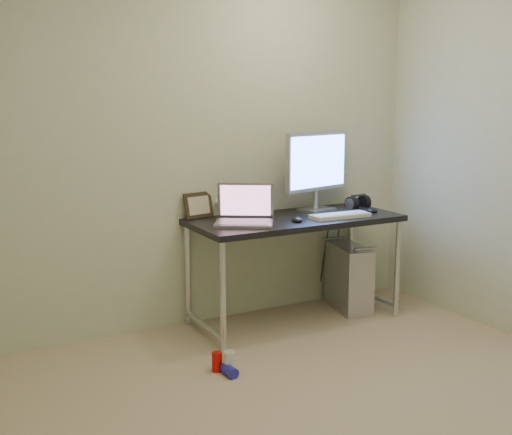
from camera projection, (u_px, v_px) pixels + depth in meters
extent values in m
plane|color=tan|center=(342.00, 432.00, 3.05)|extent=(3.50, 3.50, 0.00)
cube|color=beige|center=(193.00, 145.00, 4.33)|extent=(3.50, 0.02, 2.50)
cube|color=black|center=(295.00, 220.00, 4.44)|extent=(1.47, 0.64, 0.04)
cylinder|color=silver|center=(223.00, 297.00, 3.94)|extent=(0.04, 0.04, 0.71)
cylinder|color=silver|center=(188.00, 276.00, 4.43)|extent=(0.04, 0.04, 0.71)
cylinder|color=silver|center=(397.00, 269.00, 4.59)|extent=(0.04, 0.04, 0.71)
cylinder|color=silver|center=(350.00, 253.00, 5.08)|extent=(0.04, 0.04, 0.71)
cylinder|color=silver|center=(205.00, 326.00, 4.23)|extent=(0.04, 0.56, 0.04)
cylinder|color=silver|center=(371.00, 295.00, 4.89)|extent=(0.04, 0.56, 0.04)
cube|color=silver|center=(349.00, 277.00, 4.79)|extent=(0.30, 0.50, 0.48)
cylinder|color=#ADACB3|center=(366.00, 249.00, 4.58)|extent=(0.17, 0.06, 0.02)
cylinder|color=#ADACB3|center=(334.00, 238.00, 4.91)|extent=(0.17, 0.06, 0.02)
cylinder|color=black|center=(325.00, 251.00, 4.94)|extent=(0.01, 0.16, 0.69)
cylinder|color=black|center=(336.00, 253.00, 4.97)|extent=(0.02, 0.11, 0.71)
cylinder|color=red|center=(217.00, 362.00, 3.72)|extent=(0.06, 0.06, 0.11)
cylinder|color=silver|center=(230.00, 362.00, 3.70)|extent=(0.09, 0.09, 0.13)
cylinder|color=#2523B0|center=(230.00, 371.00, 3.66)|extent=(0.07, 0.12, 0.06)
cube|color=#ADACB3|center=(244.00, 223.00, 4.16)|extent=(0.46, 0.42, 0.02)
cube|color=gray|center=(244.00, 222.00, 4.16)|extent=(0.40, 0.36, 0.00)
cube|color=gray|center=(245.00, 200.00, 4.28)|extent=(0.35, 0.24, 0.24)
cube|color=#7B4C64|center=(246.00, 201.00, 4.28)|extent=(0.31, 0.21, 0.21)
cube|color=#ADACB3|center=(317.00, 209.00, 4.69)|extent=(0.28, 0.23, 0.02)
cylinder|color=#ADACB3|center=(315.00, 199.00, 4.69)|extent=(0.04, 0.04, 0.13)
cube|color=#ADACB3|center=(317.00, 161.00, 4.63)|extent=(0.60, 0.19, 0.42)
cube|color=#4E78FA|center=(319.00, 161.00, 4.61)|extent=(0.54, 0.14, 0.37)
cube|color=white|center=(340.00, 216.00, 4.42)|extent=(0.43, 0.16, 0.03)
ellipsoid|color=black|center=(372.00, 209.00, 4.63)|extent=(0.09, 0.12, 0.04)
ellipsoid|color=black|center=(297.00, 219.00, 4.28)|extent=(0.10, 0.13, 0.04)
cylinder|color=black|center=(351.00, 204.00, 4.81)|extent=(0.06, 0.12, 0.11)
cylinder|color=black|center=(365.00, 202.00, 4.87)|extent=(0.06, 0.12, 0.11)
cube|color=black|center=(358.00, 195.00, 4.83)|extent=(0.14, 0.04, 0.01)
cube|color=black|center=(198.00, 205.00, 4.39)|extent=(0.23, 0.11, 0.18)
cylinder|color=silver|center=(219.00, 210.00, 4.47)|extent=(0.01, 0.01, 0.08)
cylinder|color=white|center=(219.00, 203.00, 4.46)|extent=(0.04, 0.03, 0.04)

